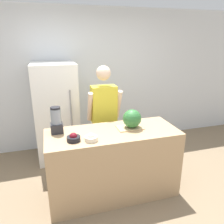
{
  "coord_description": "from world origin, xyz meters",
  "views": [
    {
      "loc": [
        -0.74,
        -2.11,
        2.03
      ],
      "look_at": [
        0.0,
        0.37,
        1.17
      ],
      "focal_mm": 35.0,
      "sensor_mm": 36.0,
      "label": 1
    }
  ],
  "objects": [
    {
      "name": "counter_island",
      "position": [
        0.0,
        0.34,
        0.46
      ],
      "size": [
        1.69,
        0.68,
        0.92
      ],
      "color": "tan",
      "rests_on": "ground_plane"
    },
    {
      "name": "watermelon",
      "position": [
        0.27,
        0.37,
        1.05
      ],
      "size": [
        0.24,
        0.24,
        0.24
      ],
      "color": "#2D6B33",
      "rests_on": "cutting_board"
    },
    {
      "name": "blender",
      "position": [
        -0.68,
        0.51,
        1.07
      ],
      "size": [
        0.15,
        0.15,
        0.33
      ],
      "color": "#28282D",
      "rests_on": "counter_island"
    },
    {
      "name": "ground_plane",
      "position": [
        0.0,
        0.0,
        0.0
      ],
      "size": [
        14.0,
        14.0,
        0.0
      ],
      "primitive_type": "plane",
      "color": "#7F6B51"
    },
    {
      "name": "bowl_cream",
      "position": [
        -0.32,
        0.16,
        0.95
      ],
      "size": [
        0.15,
        0.15,
        0.09
      ],
      "color": "beige",
      "rests_on": "counter_island"
    },
    {
      "name": "bowl_cherries",
      "position": [
        -0.51,
        0.21,
        0.96
      ],
      "size": [
        0.16,
        0.16,
        0.1
      ],
      "color": "black",
      "rests_on": "counter_island"
    },
    {
      "name": "cutting_board",
      "position": [
        0.25,
        0.39,
        0.93
      ],
      "size": [
        0.33,
        0.23,
        0.01
      ],
      "color": "tan",
      "rests_on": "counter_island"
    },
    {
      "name": "refrigerator",
      "position": [
        -0.64,
        1.6,
        0.84
      ],
      "size": [
        0.71,
        0.76,
        1.67
      ],
      "color": "white",
      "rests_on": "ground_plane"
    },
    {
      "name": "wall_back",
      "position": [
        0.0,
        2.01,
        1.3
      ],
      "size": [
        8.0,
        0.06,
        2.6
      ],
      "color": "silver",
      "rests_on": "ground_plane"
    },
    {
      "name": "person",
      "position": [
        0.05,
        1.0,
        0.87
      ],
      "size": [
        0.52,
        0.27,
        1.67
      ],
      "color": "#4C608C",
      "rests_on": "ground_plane"
    }
  ]
}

